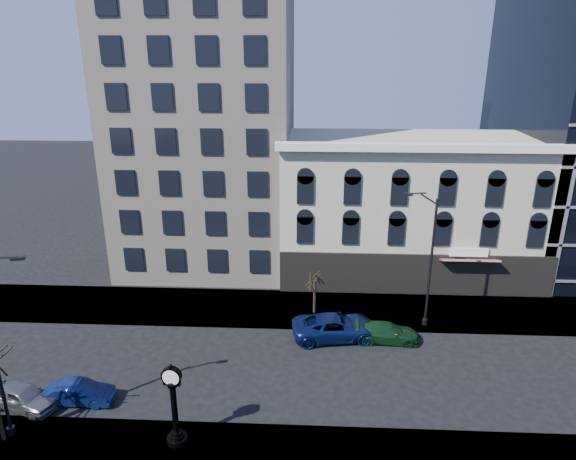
# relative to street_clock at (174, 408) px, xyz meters

# --- Properties ---
(ground) EXTENTS (160.00, 160.00, 0.00)m
(ground) POSITION_rel_street_clock_xyz_m (3.20, 6.52, -2.23)
(ground) COLOR black
(ground) RESTS_ON ground
(sidewalk_far) EXTENTS (160.00, 6.00, 0.12)m
(sidewalk_far) POSITION_rel_street_clock_xyz_m (3.20, 14.52, -2.17)
(sidewalk_far) COLOR gray
(sidewalk_far) RESTS_ON ground
(cream_tower) EXTENTS (15.90, 15.40, 42.50)m
(cream_tower) POSITION_rel_street_clock_xyz_m (-2.92, 25.40, 17.09)
(cream_tower) COLOR #C2B39C
(cream_tower) RESTS_ON ground
(victorian_row) EXTENTS (22.60, 11.19, 12.50)m
(victorian_row) POSITION_rel_street_clock_xyz_m (15.20, 22.41, 3.77)
(victorian_row) COLOR #BEB99D
(victorian_row) RESTS_ON ground
(street_clock) EXTENTS (1.06, 1.06, 4.67)m
(street_clock) POSITION_rel_street_clock_xyz_m (0.00, 0.00, 0.00)
(street_clock) COLOR black
(street_clock) RESTS_ON sidewalk_near
(street_lamp_near) EXTENTS (2.57, 1.05, 10.21)m
(street_lamp_near) POSITION_rel_street_clock_xyz_m (-8.10, 0.32, 5.59)
(street_lamp_near) COLOR black
(street_lamp_near) RESTS_ON sidewalk_near
(street_lamp_far) EXTENTS (2.60, 0.76, 10.13)m
(street_lamp_far) POSITION_rel_street_clock_xyz_m (14.37, 12.65, 5.53)
(street_lamp_far) COLOR black
(street_lamp_far) RESTS_ON sidewalk_far
(bare_tree_far) EXTENTS (2.45, 2.45, 4.21)m
(bare_tree_far) POSITION_rel_street_clock_xyz_m (7.04, 13.95, 1.06)
(bare_tree_far) COLOR black
(bare_tree_far) RESTS_ON sidewalk_far
(car_near_a) EXTENTS (4.51, 2.83, 1.43)m
(car_near_a) POSITION_rel_street_clock_xyz_m (-9.37, 2.34, -1.51)
(car_near_a) COLOR #595B60
(car_near_a) RESTS_ON ground
(car_near_b) EXTENTS (3.92, 1.40, 1.29)m
(car_near_b) POSITION_rel_street_clock_xyz_m (-6.37, 2.93, -1.59)
(car_near_b) COLOR #0C194C
(car_near_b) RESTS_ON ground
(car_far_a) EXTENTS (6.40, 3.68, 1.68)m
(car_far_a) POSITION_rel_street_clock_xyz_m (8.51, 10.60, -1.39)
(car_far_a) COLOR #0C194C
(car_far_a) RESTS_ON ground
(car_far_b) EXTENTS (4.54, 1.99, 1.30)m
(car_far_b) POSITION_rel_street_clock_xyz_m (12.06, 10.35, -1.58)
(car_far_b) COLOR #143F1E
(car_far_b) RESTS_ON ground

